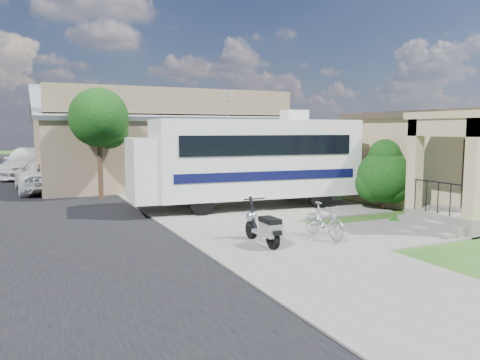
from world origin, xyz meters
name	(u,v)px	position (x,y,z in m)	size (l,w,h in m)	color
ground	(295,235)	(0.00, 0.00, 0.00)	(120.00, 120.00, 0.00)	#1A4111
street_slab	(2,202)	(-7.50, 10.00, 0.01)	(9.00, 80.00, 0.02)	black
sidewalk_slab	(160,192)	(-1.00, 10.00, 0.03)	(4.00, 80.00, 0.06)	#5D5B53
driveway_slab	(265,206)	(1.50, 4.50, 0.03)	(7.00, 6.00, 0.05)	#5D5B53
walk_slab	(404,231)	(3.00, -1.00, 0.03)	(4.00, 3.00, 0.05)	#5D5B53
house	(475,159)	(8.88, 1.43, 1.78)	(9.47, 7.80, 3.54)	#9A8361
warehouse	(158,146)	(0.00, 13.97, 1.99)	(12.50, 8.40, 5.04)	brown
street_tree_a	(101,121)	(-3.70, 9.05, 3.25)	(2.44, 2.40, 4.58)	#311E16
street_tree_b	(74,121)	(-3.70, 19.05, 3.39)	(2.44, 2.40, 4.73)	#311E16
street_tree_c	(62,127)	(-3.70, 28.05, 3.10)	(2.44, 2.40, 4.42)	#311E16
motorhome	(247,159)	(0.78, 4.59, 1.82)	(8.49, 3.33, 4.25)	silver
shrub	(384,174)	(5.02, 2.06, 1.31)	(2.08, 1.99, 2.55)	#311E16
scooter	(264,227)	(-1.42, -0.82, 0.49)	(0.59, 1.68, 1.11)	black
bicycle	(324,223)	(0.33, -0.88, 0.47)	(0.44, 1.56, 0.94)	#A6A7AE
pickup_truck	(45,176)	(-5.75, 12.76, 0.73)	(2.43, 5.28, 1.47)	silver
van	(29,163)	(-6.30, 20.04, 0.89)	(2.49, 6.13, 1.78)	silver
garden_hose	(395,222)	(3.46, -0.18, 0.08)	(0.35, 0.35, 0.16)	#176313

